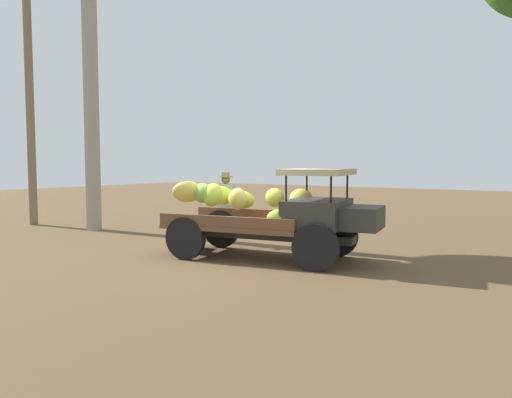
{
  "coord_description": "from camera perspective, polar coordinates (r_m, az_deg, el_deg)",
  "views": [
    {
      "loc": [
        5.88,
        -8.39,
        2.01
      ],
      "look_at": [
        0.02,
        0.1,
        1.25
      ],
      "focal_mm": 34.47,
      "sensor_mm": 36.0,
      "label": 1
    }
  ],
  "objects": [
    {
      "name": "ground_plane",
      "position": [
        10.44,
        -0.43,
        -6.87
      ],
      "size": [
        60.0,
        60.0,
        0.0
      ],
      "primitive_type": "plane",
      "color": "brown"
    },
    {
      "name": "truck",
      "position": [
        10.18,
        2.66,
        -1.81
      ],
      "size": [
        4.63,
        2.43,
        1.89
      ],
      "rotation": [
        0.0,
        0.0,
        0.19
      ],
      "color": "#31302C",
      "rests_on": "ground"
    },
    {
      "name": "farmer",
      "position": [
        12.29,
        -3.53,
        -0.45
      ],
      "size": [
        0.56,
        0.52,
        1.77
      ],
      "rotation": [
        0.0,
        0.0,
        -1.19
      ],
      "color": "#37434A",
      "rests_on": "ground"
    },
    {
      "name": "wooden_crate",
      "position": [
        11.76,
        -8.5,
        -4.59
      ],
      "size": [
        0.68,
        0.61,
        0.43
      ],
      "primitive_type": "cube",
      "rotation": [
        0.0,
        0.0,
        0.35
      ],
      "color": "olive",
      "rests_on": "ground"
    }
  ]
}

